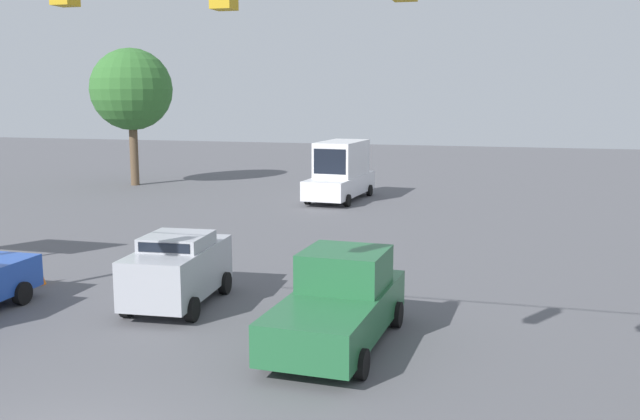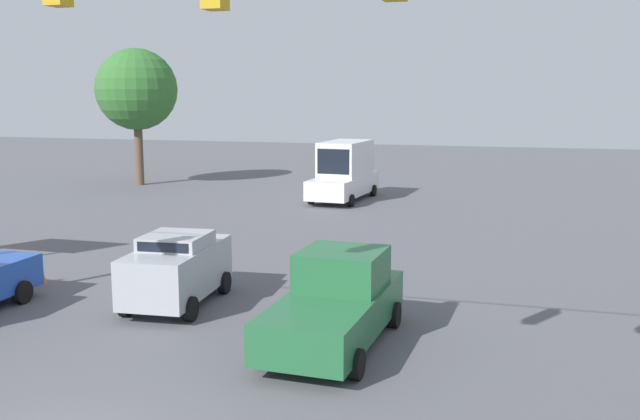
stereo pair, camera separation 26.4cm
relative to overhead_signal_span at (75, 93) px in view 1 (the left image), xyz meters
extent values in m
cube|color=silver|center=(2.21, -27.13, -4.95)|extent=(2.69, 6.40, 1.00)
cube|color=silver|center=(2.19, -27.44, -3.52)|extent=(2.33, 4.15, 1.85)
cube|color=black|center=(2.35, -25.44, -3.52)|extent=(1.74, 0.16, 1.30)
cylinder|color=black|center=(3.46, -25.20, -5.45)|extent=(0.27, 0.66, 0.64)
cylinder|color=black|center=(1.30, -25.02, -5.45)|extent=(0.27, 0.66, 0.64)
cylinder|color=black|center=(3.13, -29.24, -5.45)|extent=(0.27, 0.66, 0.64)
cylinder|color=black|center=(0.96, -29.06, -5.45)|extent=(0.27, 0.66, 0.64)
cylinder|color=black|center=(6.11, -6.08, -5.45)|extent=(0.22, 0.64, 0.64)
cube|color=#A8AAB2|center=(1.94, -7.18, -4.80)|extent=(2.05, 4.10, 1.29)
cube|color=#A8AAB2|center=(1.94, -7.18, -3.98)|extent=(1.75, 1.86, 0.36)
cube|color=black|center=(1.87, -6.30, -3.98)|extent=(1.42, 0.12, 0.25)
cylinder|color=black|center=(2.73, -5.83, -5.45)|extent=(0.26, 0.65, 0.64)
cylinder|color=black|center=(0.96, -5.95, -5.45)|extent=(0.26, 0.65, 0.64)
cylinder|color=black|center=(2.91, -8.41, -5.45)|extent=(0.26, 0.65, 0.64)
cylinder|color=black|center=(1.14, -8.53, -5.45)|extent=(0.26, 0.65, 0.64)
cube|color=#236038|center=(-3.02, -5.23, -5.00)|extent=(2.34, 5.39, 0.90)
cube|color=#236038|center=(-3.05, -5.86, -4.10)|extent=(2.00, 2.00, 0.90)
cube|color=black|center=(-3.10, -6.82, -4.10)|extent=(1.66, 0.10, 0.63)
cylinder|color=black|center=(-4.14, -6.89, -5.45)|extent=(0.25, 0.65, 0.64)
cylinder|color=black|center=(-2.08, -7.00, -5.45)|extent=(0.25, 0.65, 0.64)
cylinder|color=black|center=(-3.97, -3.46, -5.45)|extent=(0.25, 0.65, 0.64)
cylinder|color=black|center=(-1.90, -3.56, -5.45)|extent=(0.25, 0.65, 0.64)
cone|color=orange|center=(7.01, -7.99, -5.45)|extent=(0.41, 0.41, 0.65)
cylinder|color=brown|center=(16.17, -29.92, -3.48)|extent=(0.52, 0.52, 4.58)
sphere|color=#336B2D|center=(16.17, -29.92, 0.20)|extent=(5.04, 5.04, 5.04)
camera|label=1|loc=(-6.76, 10.06, 0.00)|focal=40.00mm
camera|label=2|loc=(-7.02, 9.99, 0.00)|focal=40.00mm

